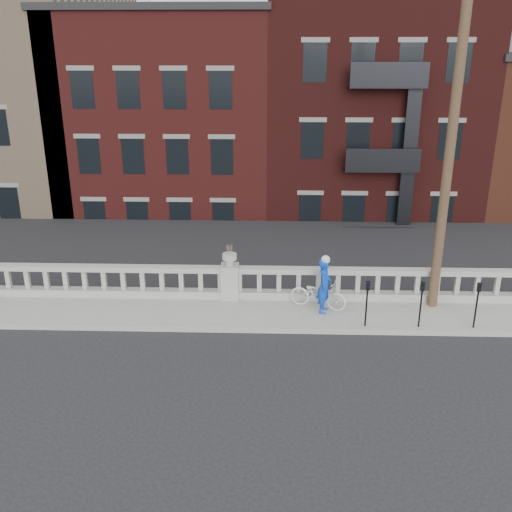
{
  "coord_description": "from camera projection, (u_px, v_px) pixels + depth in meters",
  "views": [
    {
      "loc": [
        1.33,
        -12.38,
        7.55
      ],
      "look_at": [
        0.83,
        3.2,
        1.83
      ],
      "focal_mm": 40.0,
      "sensor_mm": 36.0,
      "label": 1
    }
  ],
  "objects": [
    {
      "name": "parking_meter_b",
      "position": [
        367.0,
        299.0,
        15.81
      ],
      "size": [
        0.1,
        0.09,
        1.36
      ],
      "color": "black",
      "rests_on": "sidewalk"
    },
    {
      "name": "bicycle",
      "position": [
        318.0,
        294.0,
        17.07
      ],
      "size": [
        1.83,
        1.17,
        0.91
      ],
      "primitive_type": "imported",
      "rotation": [
        0.0,
        0.0,
        1.21
      ],
      "color": "silver",
      "rests_on": "sidewalk"
    },
    {
      "name": "ground",
      "position": [
        219.0,
        368.0,
        14.26
      ],
      "size": [
        120.0,
        120.0,
        0.0
      ],
      "primitive_type": "plane",
      "color": "black",
      "rests_on": "ground"
    },
    {
      "name": "balustrade",
      "position": [
        230.0,
        283.0,
        17.74
      ],
      "size": [
        28.0,
        0.34,
        1.03
      ],
      "color": "gray",
      "rests_on": "sidewalk"
    },
    {
      "name": "lower_level",
      "position": [
        262.0,
        133.0,
        34.96
      ],
      "size": [
        80.0,
        44.0,
        20.8
      ],
      "color": "#605E59",
      "rests_on": "ground"
    },
    {
      "name": "parking_meter_c",
      "position": [
        421.0,
        299.0,
        15.77
      ],
      "size": [
        0.1,
        0.09,
        1.36
      ],
      "color": "black",
      "rests_on": "sidewalk"
    },
    {
      "name": "sidewalk",
      "position": [
        228.0,
        313.0,
        17.05
      ],
      "size": [
        32.0,
        2.2,
        0.15
      ],
      "primitive_type": "cube",
      "color": "gray",
      "rests_on": "ground"
    },
    {
      "name": "planter_pedestal",
      "position": [
        230.0,
        278.0,
        17.68
      ],
      "size": [
        0.55,
        0.55,
        1.76
      ],
      "color": "gray",
      "rests_on": "sidewalk"
    },
    {
      "name": "utility_pole",
      "position": [
        451.0,
        137.0,
        15.65
      ],
      "size": [
        1.6,
        0.28,
        10.0
      ],
      "color": "#422D1E",
      "rests_on": "sidewalk"
    },
    {
      "name": "cyclist",
      "position": [
        324.0,
        286.0,
        16.7
      ],
      "size": [
        0.55,
        0.69,
        1.67
      ],
      "primitive_type": "imported",
      "rotation": [
        0.0,
        0.0,
        1.3
      ],
      "color": "#0D3CC6",
      "rests_on": "sidewalk"
    },
    {
      "name": "parking_meter_d",
      "position": [
        477.0,
        300.0,
        15.72
      ],
      "size": [
        0.1,
        0.09,
        1.36
      ],
      "color": "black",
      "rests_on": "sidewalk"
    }
  ]
}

